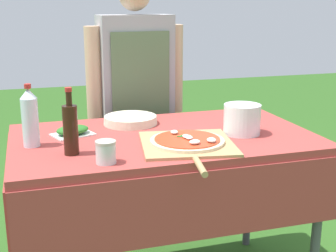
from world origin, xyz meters
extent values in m
cube|color=#A83D38|center=(0.00, 0.00, 0.79)|extent=(1.32, 0.78, 0.04)
cube|color=#A83D38|center=(0.00, -0.39, 0.63)|extent=(1.32, 0.01, 0.28)
cube|color=#A83D38|center=(0.00, 0.39, 0.63)|extent=(1.32, 0.01, 0.28)
cube|color=#A83D38|center=(-0.67, 0.00, 0.63)|extent=(0.01, 0.78, 0.28)
cube|color=#A83D38|center=(0.67, 0.00, 0.63)|extent=(0.01, 0.78, 0.28)
cylinder|color=#4C4C51|center=(0.60, -0.33, 0.39)|extent=(0.04, 0.04, 0.77)
cylinder|color=#4C4C51|center=(-0.60, 0.33, 0.39)|extent=(0.04, 0.04, 0.77)
cylinder|color=#4C4C51|center=(0.60, 0.33, 0.39)|extent=(0.04, 0.04, 0.77)
cylinder|color=#70604C|center=(0.10, 0.63, 0.38)|extent=(0.11, 0.11, 0.75)
cylinder|color=#70604C|center=(-0.05, 0.62, 0.38)|extent=(0.11, 0.11, 0.75)
cube|color=#99999E|center=(0.02, 0.63, 1.03)|extent=(0.42, 0.20, 0.56)
cube|color=#56704C|center=(0.03, 0.53, 0.82)|extent=(0.33, 0.03, 0.82)
cylinder|color=tan|center=(0.26, 0.64, 1.01)|extent=(0.09, 0.09, 0.50)
cylinder|color=tan|center=(-0.22, 0.61, 1.01)|extent=(0.09, 0.09, 0.50)
cube|color=tan|center=(0.05, -0.17, 0.82)|extent=(0.43, 0.43, 0.01)
cylinder|color=tan|center=(0.01, -0.44, 0.82)|extent=(0.05, 0.18, 0.02)
cylinder|color=beige|center=(0.05, -0.17, 0.83)|extent=(0.31, 0.31, 0.01)
cylinder|color=#D14223|center=(0.05, -0.17, 0.84)|extent=(0.27, 0.27, 0.00)
ellipsoid|color=white|center=(0.05, -0.19, 0.85)|extent=(0.04, 0.05, 0.01)
ellipsoid|color=white|center=(0.05, -0.26, 0.85)|extent=(0.06, 0.05, 0.02)
ellipsoid|color=white|center=(0.02, -0.09, 0.85)|extent=(0.04, 0.04, 0.02)
ellipsoid|color=white|center=(0.13, -0.25, 0.85)|extent=(0.05, 0.05, 0.02)
ellipsoid|color=white|center=(0.05, -0.16, 0.85)|extent=(0.03, 0.04, 0.01)
ellipsoid|color=white|center=(0.05, -0.19, 0.85)|extent=(0.03, 0.04, 0.01)
ellipsoid|color=white|center=(0.05, -0.17, 0.85)|extent=(0.04, 0.05, 0.01)
ellipsoid|color=#286B23|center=(0.06, -0.15, 0.84)|extent=(0.04, 0.02, 0.00)
ellipsoid|color=#286B23|center=(0.03, -0.14, 0.84)|extent=(0.04, 0.02, 0.00)
ellipsoid|color=#286B23|center=(0.05, -0.13, 0.84)|extent=(0.03, 0.02, 0.00)
cylinder|color=black|center=(-0.42, -0.15, 0.91)|extent=(0.06, 0.06, 0.19)
cylinder|color=black|center=(-0.42, -0.15, 1.03)|extent=(0.02, 0.02, 0.05)
cylinder|color=#B22823|center=(-0.42, -0.15, 1.07)|extent=(0.03, 0.03, 0.02)
cylinder|color=silver|center=(-0.56, 0.00, 0.91)|extent=(0.07, 0.07, 0.20)
cone|color=silver|center=(-0.56, 0.00, 1.03)|extent=(0.07, 0.07, 0.04)
cylinder|color=#B22823|center=(-0.56, 0.00, 1.06)|extent=(0.03, 0.03, 0.02)
cube|color=silver|center=(-0.39, 0.12, 0.81)|extent=(0.21, 0.18, 0.01)
ellipsoid|color=#286B23|center=(-0.39, 0.12, 0.84)|extent=(0.17, 0.15, 0.04)
cylinder|color=silver|center=(0.34, -0.08, 0.88)|extent=(0.17, 0.17, 0.13)
cylinder|color=beige|center=(-0.10, 0.23, 0.81)|extent=(0.26, 0.26, 0.00)
cylinder|color=beige|center=(-0.10, 0.23, 0.82)|extent=(0.26, 0.26, 0.00)
cylinder|color=beige|center=(-0.10, 0.23, 0.82)|extent=(0.26, 0.26, 0.00)
cylinder|color=beige|center=(-0.10, 0.23, 0.83)|extent=(0.26, 0.26, 0.00)
cylinder|color=beige|center=(-0.10, 0.23, 0.83)|extent=(0.26, 0.26, 0.00)
cylinder|color=beige|center=(-0.10, 0.23, 0.84)|extent=(0.25, 0.25, 0.00)
cylinder|color=beige|center=(-0.10, 0.23, 0.84)|extent=(0.25, 0.25, 0.00)
cylinder|color=beige|center=(-0.10, 0.23, 0.85)|extent=(0.25, 0.25, 0.00)
cylinder|color=silver|center=(-0.31, -0.30, 0.85)|extent=(0.08, 0.08, 0.07)
cylinder|color=#D14223|center=(-0.31, -0.30, 0.84)|extent=(0.07, 0.07, 0.05)
cylinder|color=#B7B2A3|center=(-0.31, -0.30, 0.89)|extent=(0.08, 0.08, 0.01)
camera|label=1|loc=(-0.56, -1.92, 1.39)|focal=50.00mm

